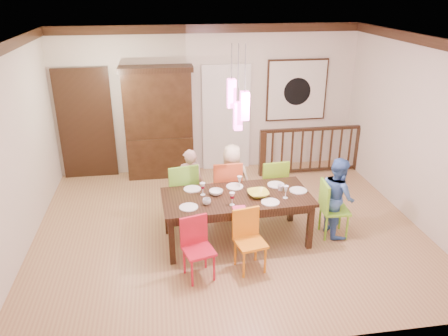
{
  "coord_description": "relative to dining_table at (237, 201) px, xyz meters",
  "views": [
    {
      "loc": [
        -0.99,
        -5.96,
        3.6
      ],
      "look_at": [
        -0.07,
        0.03,
        1.03
      ],
      "focal_mm": 35.0,
      "sensor_mm": 36.0,
      "label": 1
    }
  ],
  "objects": [
    {
      "name": "small_bowl",
      "position": [
        -0.29,
        0.09,
        0.11
      ],
      "size": [
        0.25,
        0.25,
        0.06
      ],
      "primitive_type": "imported",
      "rotation": [
        0.0,
        0.0,
        0.26
      ],
      "color": "white",
      "rests_on": "dining_table"
    },
    {
      "name": "wall_left",
      "position": [
        -3.06,
        0.37,
        0.78
      ],
      "size": [
        0.0,
        5.0,
        5.0
      ],
      "primitive_type": "plane",
      "rotation": [
        1.57,
        0.0,
        1.57
      ],
      "color": "beige",
      "rests_on": "floor"
    },
    {
      "name": "serving_bowl",
      "position": [
        0.3,
        -0.05,
        0.12
      ],
      "size": [
        0.33,
        0.33,
        0.07
      ],
      "primitive_type": "imported",
      "rotation": [
        0.0,
        0.0,
        0.08
      ],
      "color": "yellow",
      "rests_on": "dining_table"
    },
    {
      "name": "person_end_right",
      "position": [
        1.55,
        -0.0,
        -0.05
      ],
      "size": [
        0.52,
        0.64,
        1.24
      ],
      "primitive_type": "imported",
      "rotation": [
        0.0,
        0.0,
        1.65
      ],
      "color": "#4572C2",
      "rests_on": "floor"
    },
    {
      "name": "wine_glass_a",
      "position": [
        -0.49,
        0.1,
        0.18
      ],
      "size": [
        0.08,
        0.08,
        0.19
      ],
      "primitive_type": null,
      "color": "#590C19",
      "rests_on": "dining_table"
    },
    {
      "name": "floor",
      "position": [
        -0.06,
        0.37,
        -0.67
      ],
      "size": [
        6.0,
        6.0,
        0.0
      ],
      "primitive_type": "plane",
      "color": "#A2744E",
      "rests_on": "ground"
    },
    {
      "name": "chair_far_mid",
      "position": [
        -0.04,
        0.77,
        -0.08
      ],
      "size": [
        0.46,
        0.46,
        1.02
      ],
      "rotation": [
        0.0,
        0.0,
        3.14
      ],
      "color": "#CA5027",
      "rests_on": "floor"
    },
    {
      "name": "cup_left",
      "position": [
        -0.46,
        -0.21,
        0.13
      ],
      "size": [
        0.12,
        0.12,
        0.09
      ],
      "primitive_type": "imported",
      "rotation": [
        0.0,
        0.0,
        0.05
      ],
      "color": "silver",
      "rests_on": "dining_table"
    },
    {
      "name": "plate_far_right",
      "position": [
        0.66,
        0.26,
        0.09
      ],
      "size": [
        0.26,
        0.26,
        0.01
      ],
      "primitive_type": "cylinder",
      "color": "white",
      "rests_on": "dining_table"
    },
    {
      "name": "cup_right",
      "position": [
        0.67,
        0.07,
        0.13
      ],
      "size": [
        0.11,
        0.11,
        0.09
      ],
      "primitive_type": "imported",
      "rotation": [
        0.0,
        0.0,
        -0.21
      ],
      "color": "silver",
      "rests_on": "dining_table"
    },
    {
      "name": "wine_glass_b",
      "position": [
        0.09,
        0.25,
        0.18
      ],
      "size": [
        0.08,
        0.08,
        0.19
      ],
      "primitive_type": null,
      "color": "silver",
      "rests_on": "dining_table"
    },
    {
      "name": "balustrade",
      "position": [
        1.96,
        2.32,
        -0.17
      ],
      "size": [
        2.16,
        0.12,
        0.96
      ],
      "rotation": [
        0.0,
        0.0,
        0.0
      ],
      "color": "black",
      "rests_on": "floor"
    },
    {
      "name": "plate_end_right",
      "position": [
        0.93,
        0.02,
        0.09
      ],
      "size": [
        0.26,
        0.26,
        0.01
      ],
      "primitive_type": "cylinder",
      "color": "white",
      "rests_on": "dining_table"
    },
    {
      "name": "wall_right",
      "position": [
        2.94,
        0.37,
        0.78
      ],
      "size": [
        0.0,
        5.0,
        5.0
      ],
      "primitive_type": "plane",
      "rotation": [
        1.57,
        0.0,
        -1.57
      ],
      "color": "beige",
      "rests_on": "floor"
    },
    {
      "name": "plate_far_left",
      "position": [
        -0.62,
        0.31,
        0.09
      ],
      "size": [
        0.26,
        0.26,
        0.01
      ],
      "primitive_type": "cylinder",
      "color": "white",
      "rests_on": "dining_table"
    },
    {
      "name": "painting",
      "position": [
        1.74,
        2.84,
        0.93
      ],
      "size": [
        1.25,
        0.06,
        1.25
      ],
      "color": "black",
      "rests_on": "wall_back"
    },
    {
      "name": "wine_glass_c",
      "position": [
        -0.12,
        -0.27,
        0.18
      ],
      "size": [
        0.08,
        0.08,
        0.19
      ],
      "primitive_type": null,
      "color": "#590C19",
      "rests_on": "dining_table"
    },
    {
      "name": "chair_near_mid",
      "position": [
        0.05,
        -0.74,
        -0.19
      ],
      "size": [
        0.45,
        0.45,
        0.84
      ],
      "rotation": [
        0.0,
        0.0,
        0.2
      ],
      "color": "orange",
      "rests_on": "floor"
    },
    {
      "name": "white_doorway",
      "position": [
        0.29,
        2.84,
        0.38
      ],
      "size": [
        0.97,
        0.05,
        2.22
      ],
      "primitive_type": "cube",
      "color": "silver",
      "rests_on": "wall_back"
    },
    {
      "name": "wall_back",
      "position": [
        -0.06,
        2.87,
        0.78
      ],
      "size": [
        6.0,
        0.0,
        6.0
      ],
      "primitive_type": "plane",
      "rotation": [
        1.57,
        0.0,
        0.0
      ],
      "color": "beige",
      "rests_on": "floor"
    },
    {
      "name": "plate_near_mid",
      "position": [
        0.43,
        -0.29,
        0.09
      ],
      "size": [
        0.26,
        0.26,
        0.01
      ],
      "primitive_type": "cylinder",
      "color": "white",
      "rests_on": "dining_table"
    },
    {
      "name": "pendant_cluster",
      "position": [
        0.0,
        -0.0,
        1.44
      ],
      "size": [
        0.27,
        0.21,
        1.14
      ],
      "color": "#E845AF",
      "rests_on": "ceiling"
    },
    {
      "name": "wine_glass_d",
      "position": [
        0.68,
        -0.18,
        0.18
      ],
      "size": [
        0.08,
        0.08,
        0.19
      ],
      "primitive_type": null,
      "color": "silver",
      "rests_on": "dining_table"
    },
    {
      "name": "person_far_mid",
      "position": [
        0.07,
        0.81,
        -0.05
      ],
      "size": [
        0.64,
        0.45,
        1.23
      ],
      "primitive_type": "imported",
      "rotation": [
        0.0,
        0.0,
        3.05
      ],
      "color": "beige",
      "rests_on": "floor"
    },
    {
      "name": "crown_molding",
      "position": [
        -0.06,
        0.37,
        2.15
      ],
      "size": [
        6.0,
        5.0,
        0.16
      ],
      "primitive_type": null,
      "color": "black",
      "rests_on": "wall_back"
    },
    {
      "name": "ceiling",
      "position": [
        -0.06,
        0.37,
        2.23
      ],
      "size": [
        6.0,
        6.0,
        0.0
      ],
      "primitive_type": "plane",
      "rotation": [
        3.14,
        0.0,
        0.0
      ],
      "color": "white",
      "rests_on": "wall_back"
    },
    {
      "name": "chair_near_left",
      "position": [
        -0.65,
        -0.81,
        -0.19
      ],
      "size": [
        0.46,
        0.46,
        0.83
      ],
      "rotation": [
        0.0,
        0.0,
        0.26
      ],
      "color": "red",
      "rests_on": "floor"
    },
    {
      "name": "person_far_left",
      "position": [
        -0.61,
        0.84,
        -0.07
      ],
      "size": [
        0.46,
        0.32,
        1.19
      ],
      "primitive_type": "imported",
      "rotation": [
        0.0,
        0.0,
        3.07
      ],
      "color": "beige",
      "rests_on": "floor"
    },
    {
      "name": "plate_near_left",
      "position": [
        -0.72,
        -0.26,
        0.09
      ],
      "size": [
        0.26,
        0.26,
        0.01
      ],
      "primitive_type": "cylinder",
      "color": "white",
      "rests_on": "dining_table"
    },
    {
      "name": "china_hutch",
      "position": [
        -1.07,
        2.67,
        0.43
      ],
      "size": [
        1.38,
        0.46,
        2.19
      ],
      "color": "black",
      "rests_on": "floor"
    },
    {
      "name": "chair_end_right",
      "position": [
        1.5,
        -0.07,
        -0.16
      ],
      "size": [
        0.43,
        0.43,
        0.89
      ],
      "rotation": [
        0.0,
        0.0,
        1.5
      ],
      "color": "#7FD02F",
      "rests_on": "floor"
    },
    {
      "name": "chair_far_left",
      "position": [
        -0.78,
        0.72,
        -0.07
      ],
      "size": [
        0.55,
        0.55,
        1.04
      ],
      "rotation": [
        0.0,
        0.0,
        3.34
      ],
      "color": "#6CB531",
      "rests_on": "floor"
    },
    {
      "name": "panel_door",
      "position": [
        -2.46,
        2.82,
        0.38
      ],
      "size": [
        1.04,
        0.07,
        2.24
      ],
      "primitive_type": "cube",
      "color": "black",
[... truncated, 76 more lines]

